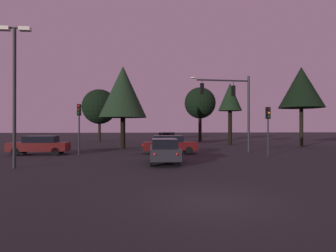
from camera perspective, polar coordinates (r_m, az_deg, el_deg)
The scene contains 14 objects.
ground_plane at distance 33.26m, azimuth -1.19°, elevation -4.07°, with size 168.00×168.00×0.00m, color black.
traffic_signal_mast_arm at distance 25.82m, azimuth 12.63°, elevation 5.08°, with size 5.34×0.62×6.71m.
traffic_light_corner_left at distance 23.78m, azimuth -17.13°, elevation 1.35°, with size 0.31×0.36×4.05m.
traffic_light_corner_right at distance 23.39m, azimuth 19.14°, elevation 0.91°, with size 0.34×0.37×3.77m.
car_nearside_lane at distance 17.89m, azimuth -0.75°, elevation -4.83°, with size 1.85×4.47×1.52m.
car_crossing_left at distance 24.17m, azimuth 0.30°, elevation -3.63°, with size 4.55×1.72×1.52m.
car_crossing_right at distance 25.52m, azimuth -23.98°, elevation -3.43°, with size 4.64×1.77×1.52m.
car_far_lane at distance 39.48m, azimuth -0.15°, elevation -2.30°, with size 3.24×4.55×1.52m.
parking_lot_lamp_post at distance 17.96m, azimuth -28.01°, elevation 8.34°, with size 1.70×0.36×7.68m.
tree_behind_sign at distance 45.39m, azimuth 6.33°, elevation 4.50°, with size 4.85×4.85×8.42m.
tree_left_far at distance 36.05m, azimuth 24.79°, elevation 6.89°, with size 4.93×4.93×9.02m.
tree_center_horizon at distance 30.71m, azimuth -8.88°, elevation 6.64°, with size 4.94×4.94×8.62m.
tree_right_cluster at distance 45.85m, azimuth -13.35°, elevation 3.72°, with size 5.36×5.36×8.06m.
tree_lot_edge at distance 37.07m, azimuth 12.13°, elevation 5.42°, with size 2.94×2.94×7.74m.
Camera 1 is at (-2.09, -8.61, 2.24)m, focal length 30.92 mm.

